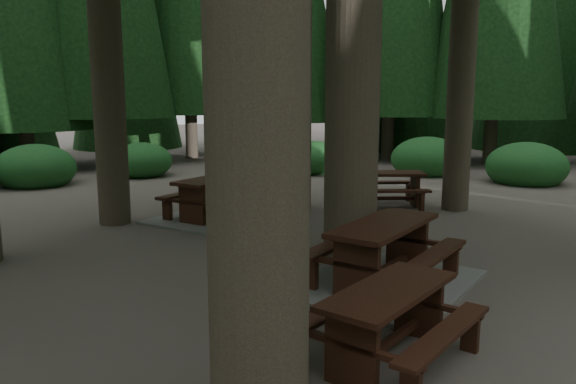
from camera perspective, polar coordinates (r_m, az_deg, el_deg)
ground at (r=8.52m, az=2.95°, el=-8.19°), size 80.00×80.00×0.00m
picnic_table_a at (r=8.02m, az=9.67°, el=-7.07°), size 3.26×3.00×0.89m
picnic_table_c at (r=12.13m, az=-7.11°, el=-1.20°), size 3.30×3.07×0.90m
picnic_table_d at (r=13.52m, az=9.67°, el=0.85°), size 2.42×2.31×0.82m
picnic_table_e at (r=5.79m, az=10.20°, el=-11.96°), size 2.11×1.89×0.76m
shrub_ring at (r=9.39m, az=3.67°, el=-3.94°), size 23.86×24.64×1.49m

